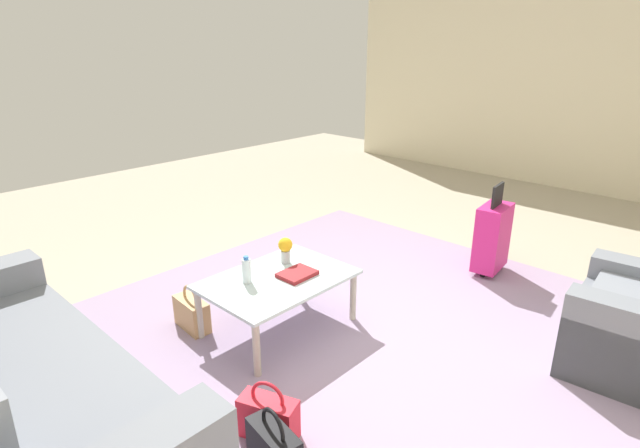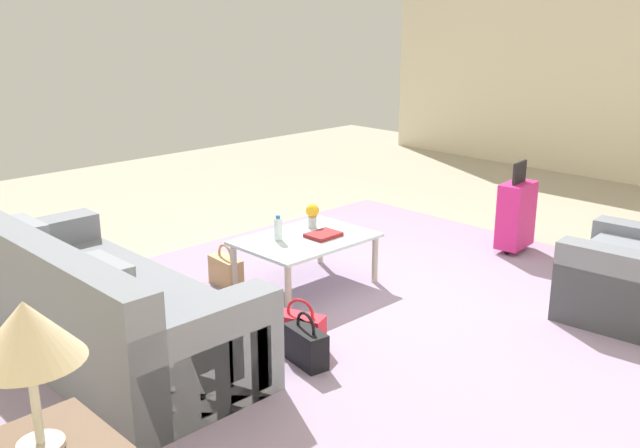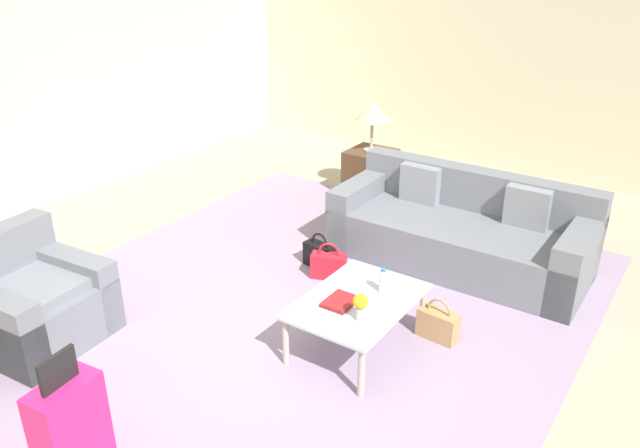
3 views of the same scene
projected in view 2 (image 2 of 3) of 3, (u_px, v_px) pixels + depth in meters
The scene contains 12 objects.
ground_plane at pixel (385, 290), 5.71m from camera, with size 12.00×12.00×0.00m, color #A89E89.
area_rug at pixel (352, 319), 5.17m from camera, with size 5.20×4.40×0.01m, color #9984A3.
couch at pixel (91, 313), 4.56m from camera, with size 0.99×2.39×0.85m.
coffee_table at pixel (306, 243), 5.68m from camera, with size 1.06×0.74×0.42m.
water_bottle at pixel (278, 229), 5.57m from camera, with size 0.06×0.06×0.20m.
coffee_table_book at pixel (323, 235), 5.68m from camera, with size 0.26×0.20×0.03m, color maroon.
flower_vase at pixel (312, 214), 5.88m from camera, with size 0.11×0.11×0.21m.
table_lamp at pixel (26, 334), 2.58m from camera, with size 0.42×0.42×0.61m.
suitcase_magenta at pixel (516, 214), 6.54m from camera, with size 0.42×0.26×0.85m.
handbag_red at pixel (300, 331), 4.70m from camera, with size 0.25×0.35×0.36m.
handbag_tan at pixel (226, 271), 5.77m from camera, with size 0.16×0.33×0.36m.
handbag_black at pixel (306, 346), 4.49m from camera, with size 0.19×0.34×0.36m.
Camera 2 is at (4.09, 3.43, 2.17)m, focal length 40.00 mm.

